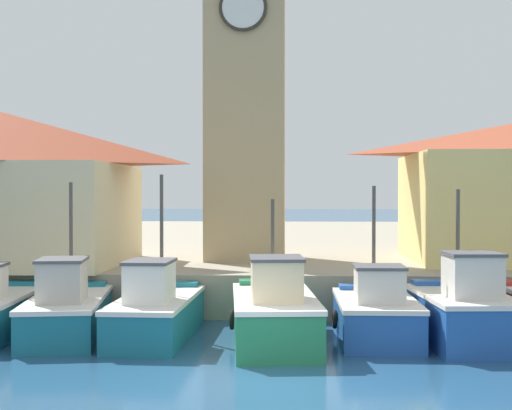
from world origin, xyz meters
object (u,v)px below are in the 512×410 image
object	(u,v)px
fishing_boat_mid_right	(376,313)
fishing_boat_right_inner	(464,312)
clock_tower	(246,71)
fishing_boat_center	(274,313)
fishing_boat_mid_left	(156,311)
fishing_boat_left_inner	(67,310)

from	to	relation	value
fishing_boat_mid_right	fishing_boat_right_inner	xyz separation A→B (m)	(2.22, -0.38, 0.12)
clock_tower	fishing_boat_right_inner	bearing A→B (deg)	-53.38
fishing_boat_center	fishing_boat_right_inner	size ratio (longest dim) A/B	1.23
fishing_boat_mid_left	fishing_boat_right_inner	bearing A→B (deg)	-2.46
fishing_boat_left_inner	clock_tower	distance (m)	11.99
fishing_boat_center	clock_tower	bearing A→B (deg)	98.64
fishing_boat_center	clock_tower	distance (m)	11.66
fishing_boat_left_inner	clock_tower	xyz separation A→B (m)	(4.33, 8.01, 7.80)
fishing_boat_mid_left	fishing_boat_left_inner	bearing A→B (deg)	179.81
fishing_boat_mid_left	clock_tower	size ratio (longest dim) A/B	0.34
fishing_boat_right_inner	fishing_boat_left_inner	bearing A→B (deg)	178.07
fishing_boat_center	fishing_boat_mid_right	bearing A→B (deg)	13.42
clock_tower	fishing_boat_mid_left	bearing A→B (deg)	-103.26
fishing_boat_mid_left	fishing_boat_mid_right	xyz separation A→B (m)	(5.89, 0.03, -0.02)
fishing_boat_left_inner	fishing_boat_mid_right	bearing A→B (deg)	0.13
fishing_boat_mid_left	clock_tower	distance (m)	11.34
fishing_boat_mid_left	fishing_boat_mid_right	size ratio (longest dim) A/B	1.23
fishing_boat_left_inner	fishing_boat_mid_left	xyz separation A→B (m)	(2.44, -0.01, -0.00)
fishing_boat_mid_left	fishing_boat_center	distance (m)	3.26
fishing_boat_left_inner	fishing_boat_right_inner	bearing A→B (deg)	-1.93
fishing_boat_left_inner	fishing_boat_mid_right	world-z (taller)	fishing_boat_left_inner
fishing_boat_mid_right	clock_tower	size ratio (longest dim) A/B	0.27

